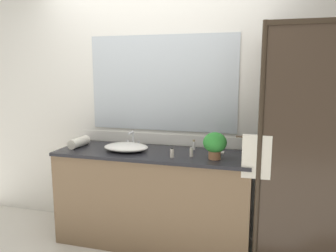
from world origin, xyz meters
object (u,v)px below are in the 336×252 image
Objects in this scene: rolled_towel_near_edge at (79,142)px; amenity_bottle_body_wash at (172,153)px; sink_basin at (126,147)px; potted_plant at (215,144)px; soap_dish at (219,152)px; amenity_bottle_lotion at (194,145)px; amenity_bottle_conditioner at (191,152)px; faucet at (133,142)px.

amenity_bottle_body_wash is at bearing -8.09° from rolled_towel_near_edge.
potted_plant is at bearing -4.66° from sink_basin.
sink_basin is 0.86m from soap_dish.
rolled_towel_near_edge is at bearing -170.41° from amenity_bottle_lotion.
sink_basin is at bearing 175.34° from potted_plant.
amenity_bottle_conditioner is at bearing -139.21° from soap_dish.
soap_dish is at bearing -14.90° from amenity_bottle_lotion.
faucet reaches higher than amenity_bottle_body_wash.
faucet is 1.93× the size of amenity_bottle_body_wash.
potted_plant is 0.23m from amenity_bottle_conditioner.
faucet is 1.77× the size of amenity_bottle_lotion.
soap_dish is (0.85, 0.14, -0.02)m from sink_basin.
sink_basin is 0.17m from faucet.
potted_plant reaches higher than amenity_bottle_lotion.
faucet is 0.53m from rolled_towel_near_edge.
potted_plant is 0.24m from soap_dish.
amenity_bottle_body_wash is at bearing -14.29° from sink_basin.
faucet is at bearing -176.52° from amenity_bottle_lotion.
soap_dish is at bearing 40.79° from amenity_bottle_conditioner.
faucet is at bearing 178.12° from soap_dish.
amenity_bottle_conditioner is (0.03, -0.25, -0.01)m from amenity_bottle_lotion.
amenity_bottle_conditioner is 0.17m from amenity_bottle_body_wash.
faucet is at bearing 16.59° from rolled_towel_near_edge.
amenity_bottle_body_wash is 1.00m from rolled_towel_near_edge.
sink_basin is 4.80× the size of amenity_bottle_body_wash.
amenity_bottle_conditioner is (-0.21, 0.02, -0.09)m from potted_plant.
amenity_bottle_body_wash is at bearing -31.31° from faucet.
potted_plant is at bearing -3.68° from rolled_towel_near_edge.
amenity_bottle_lotion is 1.09× the size of amenity_bottle_body_wash.
sink_basin is at bearing -170.55° from soap_dish.
amenity_bottle_lotion is at bearing 130.45° from potted_plant.
amenity_bottle_body_wash is at bearing -171.57° from potted_plant.
potted_plant is 2.30× the size of soap_dish.
sink_basin is at bearing -90.00° from faucet.
amenity_bottle_conditioner reaches higher than soap_dish.
rolled_towel_near_edge is at bearing 171.91° from amenity_bottle_body_wash.
amenity_bottle_conditioner is at bearing 173.59° from potted_plant.
soap_dish is at bearing 87.42° from potted_plant.
potted_plant reaches higher than faucet.
potted_plant is at bearing -92.58° from soap_dish.
faucet is 0.67m from amenity_bottle_conditioner.
amenity_bottle_lotion is 1.13m from rolled_towel_near_edge.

